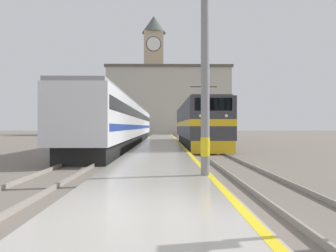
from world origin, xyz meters
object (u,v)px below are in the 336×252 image
at_px(locomotive_train, 197,124).
at_px(clock_tower, 154,71).
at_px(passenger_train, 127,123).
at_px(catenary_mast, 207,44).

relative_size(locomotive_train, clock_tower, 0.73).
bearing_deg(locomotive_train, passenger_train, 151.12).
bearing_deg(catenary_mast, locomotive_train, 85.04).
xyz_separation_m(passenger_train, catenary_mast, (5.14, -23.41, 2.31)).
distance_m(locomotive_train, catenary_mast, 19.85).
relative_size(locomotive_train, catenary_mast, 2.36).
xyz_separation_m(locomotive_train, catenary_mast, (-1.70, -19.63, 2.42)).
bearing_deg(clock_tower, locomotive_train, -83.34).
distance_m(locomotive_train, passenger_train, 7.82).
height_order(locomotive_train, catenary_mast, catenary_mast).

